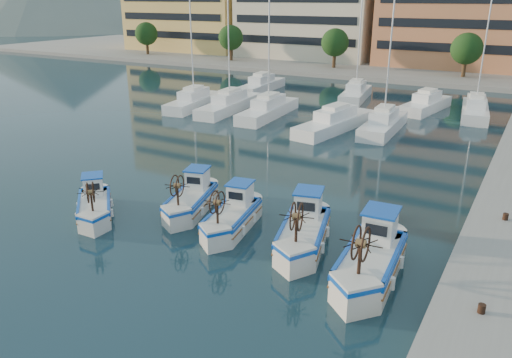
% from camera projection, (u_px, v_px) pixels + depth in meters
% --- Properties ---
extents(ground, '(300.00, 300.00, 0.00)m').
position_uv_depth(ground, '(189.00, 231.00, 23.80)').
color(ground, '#1B3546').
rests_on(ground, ground).
extents(quay, '(3.00, 60.00, 1.20)m').
position_uv_depth(quay, '(507.00, 216.00, 23.98)').
color(quay, gray).
rests_on(quay, ground).
extents(hill_west, '(180.00, 180.00, 60.00)m').
position_uv_depth(hill_west, '(63.00, 27.00, 178.96)').
color(hill_west, slate).
rests_on(hill_west, ground).
extents(yacht_marina, '(35.99, 22.75, 11.50)m').
position_uv_depth(yacht_marina, '(340.00, 107.00, 47.65)').
color(yacht_marina, white).
rests_on(yacht_marina, ground).
extents(fishing_boat_a, '(3.74, 3.69, 2.41)m').
position_uv_depth(fishing_boat_a, '(94.00, 204.00, 25.22)').
color(fishing_boat_a, silver).
rests_on(fishing_boat_a, ground).
extents(fishing_boat_b, '(2.70, 4.24, 2.57)m').
position_uv_depth(fishing_boat_b, '(192.00, 198.00, 25.82)').
color(fishing_boat_b, silver).
rests_on(fishing_boat_b, ground).
extents(fishing_boat_c, '(2.34, 4.24, 2.57)m').
position_uv_depth(fishing_boat_c, '(233.00, 215.00, 23.85)').
color(fishing_boat_c, silver).
rests_on(fishing_boat_c, ground).
extents(fishing_boat_d, '(2.94, 4.73, 2.86)m').
position_uv_depth(fishing_boat_d, '(304.00, 229.00, 22.18)').
color(fishing_boat_d, silver).
rests_on(fishing_boat_d, ground).
extents(fishing_boat_e, '(2.37, 5.03, 3.09)m').
position_uv_depth(fishing_boat_e, '(372.00, 257.00, 19.68)').
color(fishing_boat_e, silver).
rests_on(fishing_boat_e, ground).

